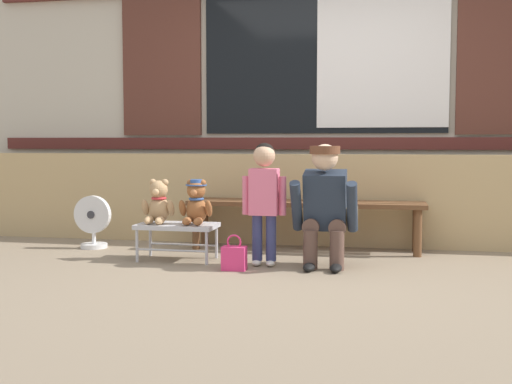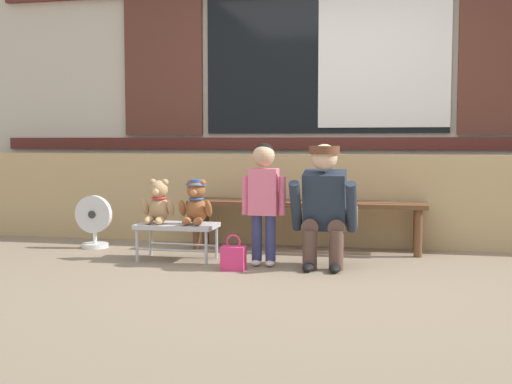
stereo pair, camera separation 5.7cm
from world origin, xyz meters
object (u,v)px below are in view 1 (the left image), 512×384
teddy_bear_with_hat (196,203)px  handbag_on_ground (234,258)px  teddy_bear_plain (158,203)px  adult_crouching (326,205)px  child_standing (264,190)px  floor_fan (93,222)px  wooden_bench_long (305,209)px  small_display_bench (177,228)px

teddy_bear_with_hat → handbag_on_ground: size_ratio=1.34×
teddy_bear_plain → adult_crouching: bearing=-3.0°
teddy_bear_plain → child_standing: bearing=-5.8°
handbag_on_ground → floor_fan: bearing=153.9°
teddy_bear_plain → handbag_on_ground: (0.71, -0.31, -0.37)m
floor_fan → adult_crouching: bearing=-12.8°
child_standing → handbag_on_ground: size_ratio=3.52×
wooden_bench_long → teddy_bear_plain: teddy_bear_plain is taller
teddy_bear_with_hat → adult_crouching: 1.06m
small_display_bench → floor_fan: 1.03m
small_display_bench → floor_fan: size_ratio=1.33×
wooden_bench_long → floor_fan: 1.93m
wooden_bench_long → adult_crouching: (0.26, -0.77, 0.11)m
wooden_bench_long → teddy_bear_with_hat: 1.06m
wooden_bench_long → handbag_on_ground: (-0.41, -1.01, -0.28)m
small_display_bench → floor_fan: floor_fan is taller
teddy_bear_with_hat → child_standing: bearing=-9.0°
floor_fan → teddy_bear_with_hat: bearing=-20.7°
teddy_bear_with_hat → adult_crouching: adult_crouching is taller
child_standing → adult_crouching: bearing=2.2°
small_display_bench → teddy_bear_plain: (-0.16, 0.00, 0.20)m
small_display_bench → handbag_on_ground: size_ratio=2.35×
teddy_bear_plain → adult_crouching: size_ratio=0.38×
wooden_bench_long → small_display_bench: size_ratio=3.28×
small_display_bench → handbag_on_ground: bearing=-29.4°
teddy_bear_plain → floor_fan: bearing=151.9°
adult_crouching → handbag_on_ground: (-0.67, -0.24, -0.38)m
small_display_bench → child_standing: bearing=-6.9°
adult_crouching → teddy_bear_plain: bearing=177.0°
small_display_bench → handbag_on_ground: small_display_bench is taller
teddy_bear_with_hat → adult_crouching: bearing=-4.0°
child_standing → floor_fan: child_standing is taller
child_standing → wooden_bench_long: bearing=74.3°
teddy_bear_with_hat → wooden_bench_long: bearing=40.9°
small_display_bench → adult_crouching: size_ratio=0.67×
teddy_bear_plain → teddy_bear_with_hat: 0.32m
small_display_bench → teddy_bear_plain: bearing=179.5°
adult_crouching → wooden_bench_long: bearing=108.6°
teddy_bear_with_hat → floor_fan: 1.20m
adult_crouching → floor_fan: bearing=167.2°
adult_crouching → handbag_on_ground: 0.81m
child_standing → adult_crouching: child_standing is taller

